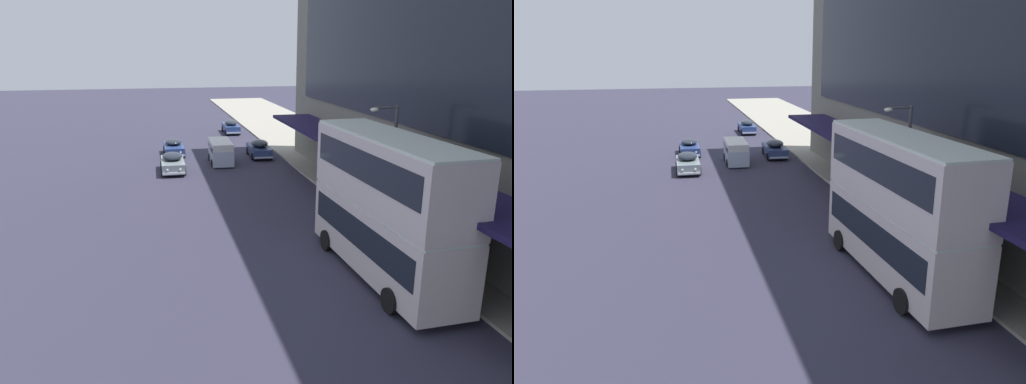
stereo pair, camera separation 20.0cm
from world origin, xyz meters
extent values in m
cube|color=beige|center=(3.98, 13.10, 1.76)|extent=(2.87, 9.78, 2.83)
cube|color=black|center=(3.98, 13.10, 2.10)|extent=(2.88, 9.01, 1.24)
cube|color=silver|center=(3.98, 13.10, 3.23)|extent=(2.77, 9.78, 0.12)
cube|color=beige|center=(3.98, 13.10, 4.69)|extent=(2.87, 9.78, 2.83)
cube|color=black|center=(3.98, 13.10, 5.03)|extent=(2.88, 9.01, 1.24)
cube|color=silver|center=(3.98, 13.10, 6.16)|extent=(2.77, 9.78, 0.12)
cube|color=black|center=(3.80, 17.98, 5.86)|extent=(1.25, 0.11, 0.36)
cylinder|color=black|center=(2.61, 16.34, 0.50)|extent=(0.29, 1.01, 1.00)
cylinder|color=black|center=(5.11, 16.44, 0.50)|extent=(0.29, 1.01, 1.00)
cylinder|color=black|center=(2.84, 10.05, 0.50)|extent=(0.29, 1.01, 1.00)
cylinder|color=black|center=(5.35, 10.14, 0.50)|extent=(0.29, 1.01, 1.00)
cube|color=gray|center=(-3.91, 34.09, 0.60)|extent=(1.82, 4.07, 0.76)
ellipsoid|color=#1E232D|center=(-3.91, 34.30, 1.25)|extent=(1.59, 2.24, 0.58)
cube|color=silver|center=(-3.93, 32.02, 0.37)|extent=(1.69, 0.14, 0.14)
cube|color=silver|center=(-3.89, 36.17, 0.37)|extent=(1.69, 0.14, 0.14)
sphere|color=silver|center=(-3.44, 32.04, 0.65)|extent=(0.18, 0.18, 0.18)
sphere|color=silver|center=(-4.42, 32.05, 0.65)|extent=(0.18, 0.18, 0.18)
cylinder|color=black|center=(-3.04, 32.83, 0.32)|extent=(0.15, 0.64, 0.64)
cylinder|color=black|center=(-4.81, 32.85, 0.32)|extent=(0.15, 0.64, 0.64)
cylinder|color=black|center=(-3.01, 35.34, 0.32)|extent=(0.15, 0.64, 0.64)
cylinder|color=black|center=(-4.79, 35.36, 0.32)|extent=(0.15, 0.64, 0.64)
cube|color=navy|center=(-3.45, 40.64, 0.60)|extent=(1.71, 4.19, 0.76)
ellipsoid|color=#1E232D|center=(-3.45, 40.85, 1.21)|extent=(1.51, 2.31, 0.51)
cube|color=silver|center=(-3.45, 38.49, 0.37)|extent=(1.62, 0.12, 0.14)
cube|color=silver|center=(-3.46, 42.78, 0.37)|extent=(1.62, 0.12, 0.14)
sphere|color=silver|center=(-2.98, 38.52, 0.65)|extent=(0.18, 0.18, 0.18)
sphere|color=silver|center=(-3.92, 38.52, 0.65)|extent=(0.18, 0.18, 0.18)
cylinder|color=black|center=(-2.60, 39.34, 0.32)|extent=(0.14, 0.64, 0.64)
cylinder|color=black|center=(-4.30, 39.34, 0.32)|extent=(0.14, 0.64, 0.64)
cylinder|color=black|center=(-2.60, 41.94, 0.32)|extent=(0.14, 0.64, 0.64)
cylinder|color=black|center=(-4.31, 41.93, 0.32)|extent=(0.14, 0.64, 0.64)
cube|color=navy|center=(4.11, 38.31, 0.60)|extent=(1.86, 4.30, 0.77)
ellipsoid|color=#1E232D|center=(4.10, 38.09, 1.28)|extent=(1.59, 2.39, 0.63)
cube|color=silver|center=(4.18, 40.48, 0.37)|extent=(1.63, 0.17, 0.14)
cube|color=silver|center=(4.03, 36.13, 0.37)|extent=(1.63, 0.17, 0.14)
sphere|color=silver|center=(3.71, 40.46, 0.65)|extent=(0.18, 0.18, 0.18)
sphere|color=silver|center=(4.65, 40.43, 0.65)|extent=(0.18, 0.18, 0.18)
cylinder|color=black|center=(3.30, 39.65, 0.32)|extent=(0.16, 0.64, 0.64)
cylinder|color=black|center=(5.01, 39.59, 0.32)|extent=(0.16, 0.64, 0.64)
cylinder|color=black|center=(3.21, 37.02, 0.32)|extent=(0.16, 0.64, 0.64)
cylinder|color=black|center=(4.92, 36.96, 0.32)|extent=(0.16, 0.64, 0.64)
cube|color=navy|center=(3.72, 51.73, 0.61)|extent=(1.74, 4.37, 0.77)
ellipsoid|color=#1E232D|center=(3.72, 51.51, 1.25)|extent=(1.50, 2.42, 0.56)
cube|color=silver|center=(3.78, 53.94, 0.37)|extent=(1.55, 0.16, 0.14)
cube|color=silver|center=(3.67, 49.51, 0.37)|extent=(1.55, 0.16, 0.14)
sphere|color=silver|center=(3.33, 53.92, 0.66)|extent=(0.18, 0.18, 0.18)
sphere|color=silver|center=(4.23, 53.90, 0.66)|extent=(0.18, 0.18, 0.18)
cylinder|color=black|center=(2.94, 53.09, 0.32)|extent=(0.16, 0.64, 0.64)
cylinder|color=black|center=(4.57, 53.05, 0.32)|extent=(0.16, 0.64, 0.64)
cylinder|color=black|center=(2.87, 50.41, 0.32)|extent=(0.16, 0.64, 0.64)
cylinder|color=black|center=(4.50, 50.37, 0.32)|extent=(0.16, 0.64, 0.64)
cube|color=#AEB9CF|center=(0.30, 36.37, 0.76)|extent=(1.87, 4.35, 1.29)
cube|color=silver|center=(0.30, 36.37, 1.55)|extent=(1.83, 4.26, 0.83)
cube|color=black|center=(0.30, 36.37, 1.45)|extent=(1.89, 3.92, 0.41)
ellipsoid|color=#AEB9CF|center=(0.35, 38.46, 0.90)|extent=(1.63, 0.64, 1.11)
cylinder|color=black|center=(-0.54, 37.64, 0.32)|extent=(0.18, 0.64, 0.64)
cylinder|color=black|center=(1.21, 37.59, 0.32)|extent=(0.18, 0.64, 0.64)
cylinder|color=black|center=(-0.61, 35.14, 0.32)|extent=(0.18, 0.64, 0.64)
cylinder|color=black|center=(1.14, 35.10, 0.32)|extent=(0.18, 0.64, 0.64)
cylinder|color=#4C4C51|center=(6.37, 17.28, 3.53)|extent=(0.16, 0.16, 6.75)
cylinder|color=#4C4C51|center=(5.77, 17.28, 6.80)|extent=(1.20, 0.10, 0.10)
ellipsoid|color=silver|center=(5.17, 17.28, 6.72)|extent=(0.44, 0.28, 0.20)
camera|label=1|loc=(-5.62, -5.31, 9.65)|focal=35.00mm
camera|label=2|loc=(-5.42, -5.35, 9.65)|focal=35.00mm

